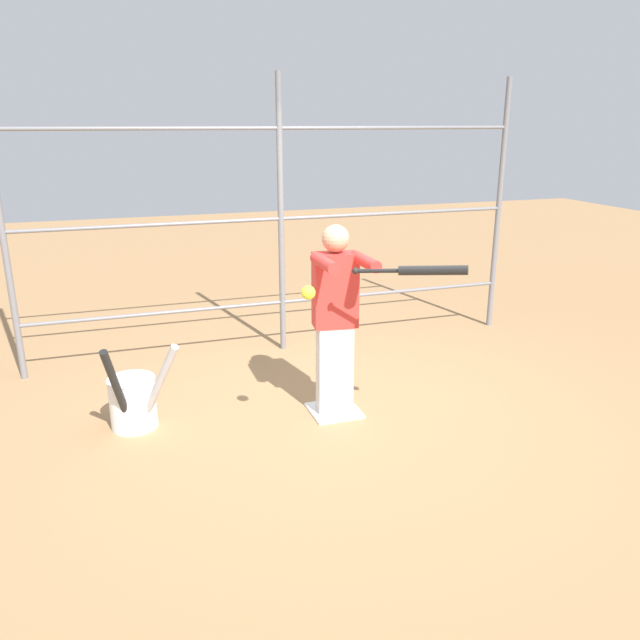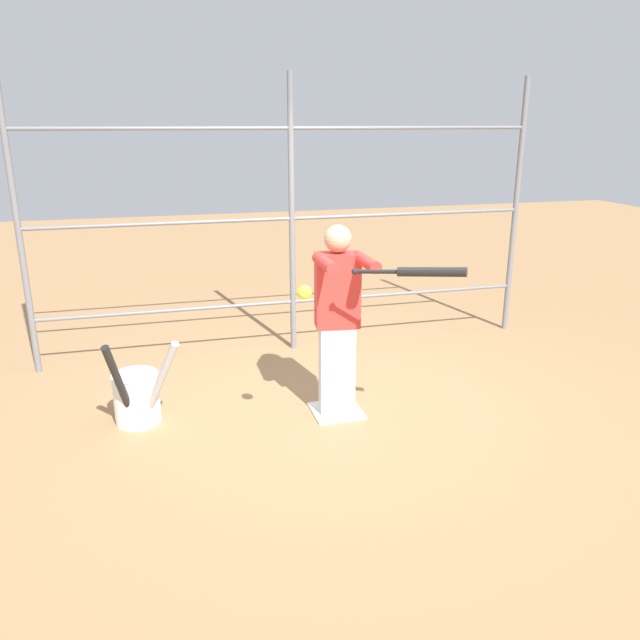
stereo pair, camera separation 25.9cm
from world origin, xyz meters
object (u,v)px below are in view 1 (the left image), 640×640
Objects in this scene: baseball_bat_swinging at (423,271)px; bat_bucket at (133,401)px; softball_in_flight at (308,293)px; batter at (336,315)px.

bat_bucket is (1.96, -0.93, -1.10)m from baseball_bat_swinging.
baseball_bat_swinging is 0.81m from softball_in_flight.
softball_in_flight is 0.12× the size of bat_bucket.
batter is 2.32× the size of baseball_bat_swinging.
softball_in_flight is at bearing 56.11° from batter.
batter reaches higher than bat_bucket.
baseball_bat_swinging is at bearing 119.09° from batter.
softball_in_flight reaches higher than bat_bucket.
batter reaches higher than baseball_bat_swinging.
softball_in_flight is at bearing 142.86° from bat_bucket.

